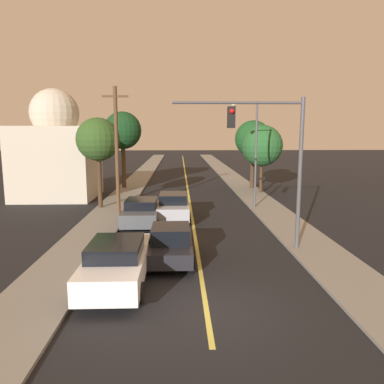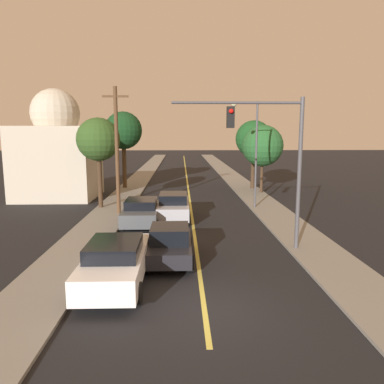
# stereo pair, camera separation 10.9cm
# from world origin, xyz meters

# --- Properties ---
(ground_plane) EXTENTS (200.00, 200.00, 0.00)m
(ground_plane) POSITION_xyz_m (0.00, 0.00, 0.00)
(ground_plane) COLOR black
(road_surface) EXTENTS (8.20, 80.00, 0.01)m
(road_surface) POSITION_xyz_m (0.00, 36.00, 0.01)
(road_surface) COLOR black
(road_surface) RESTS_ON ground
(sidewalk_left) EXTENTS (2.50, 80.00, 0.12)m
(sidewalk_left) POSITION_xyz_m (-5.35, 36.00, 0.06)
(sidewalk_left) COLOR gray
(sidewalk_left) RESTS_ON ground
(sidewalk_right) EXTENTS (2.50, 80.00, 0.12)m
(sidewalk_right) POSITION_xyz_m (5.35, 36.00, 0.06)
(sidewalk_right) COLOR gray
(sidewalk_right) RESTS_ON ground
(car_near_lane_front) EXTENTS (1.85, 3.90, 1.55)m
(car_near_lane_front) POSITION_xyz_m (-1.15, 4.32, 0.78)
(car_near_lane_front) COLOR black
(car_near_lane_front) RESTS_ON ground
(car_near_lane_second) EXTENTS (1.96, 4.56, 1.66)m
(car_near_lane_second) POSITION_xyz_m (-1.15, 11.77, 0.85)
(car_near_lane_second) COLOR #A5A8B2
(car_near_lane_second) RESTS_ON ground
(car_outer_lane_front) EXTENTS (2.07, 5.01, 1.64)m
(car_outer_lane_front) POSITION_xyz_m (-2.95, 2.01, 0.86)
(car_outer_lane_front) COLOR white
(car_outer_lane_front) RESTS_ON ground
(car_outer_lane_second) EXTENTS (2.05, 4.61, 1.52)m
(car_outer_lane_second) POSITION_xyz_m (-2.95, 10.68, 0.78)
(car_outer_lane_second) COLOR #474C51
(car_outer_lane_second) RESTS_ON ground
(traffic_signal_mast) EXTENTS (5.66, 0.42, 6.64)m
(traffic_signal_mast) POSITION_xyz_m (3.21, 5.71, 4.65)
(traffic_signal_mast) COLOR #47474C
(traffic_signal_mast) RESTS_ON ground
(streetlamp_right) EXTENTS (1.82, 0.36, 7.20)m
(streetlamp_right) POSITION_xyz_m (4.03, 14.98, 4.73)
(streetlamp_right) COLOR #47474C
(streetlamp_right) RESTS_ON ground
(utility_pole_left) EXTENTS (1.60, 0.24, 7.93)m
(utility_pole_left) POSITION_xyz_m (-4.70, 13.31, 4.25)
(utility_pole_left) COLOR #513823
(utility_pole_left) RESTS_ON ground
(tree_left_near) EXTENTS (3.44, 3.44, 7.03)m
(tree_left_near) POSITION_xyz_m (-5.96, 24.62, 5.38)
(tree_left_near) COLOR #4C3823
(tree_left_near) RESTS_ON ground
(tree_left_far) EXTENTS (2.93, 2.93, 6.14)m
(tree_left_far) POSITION_xyz_m (-6.26, 15.27, 4.75)
(tree_left_far) COLOR #3D2B1C
(tree_left_far) RESTS_ON ground
(tree_right_near) EXTENTS (3.50, 3.50, 5.77)m
(tree_right_near) POSITION_xyz_m (6.26, 21.35, 4.13)
(tree_right_near) COLOR #3D2B1C
(tree_right_near) RESTS_ON ground
(tree_right_far) EXTENTS (3.32, 3.32, 6.22)m
(tree_right_far) POSITION_xyz_m (5.98, 23.87, 4.64)
(tree_right_far) COLOR #3D2B1C
(tree_right_far) RESTS_ON ground
(domed_building_left) EXTENTS (5.98, 5.98, 8.66)m
(domed_building_left) POSITION_xyz_m (-10.59, 20.00, 3.68)
(domed_building_left) COLOR #BCB29E
(domed_building_left) RESTS_ON ground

